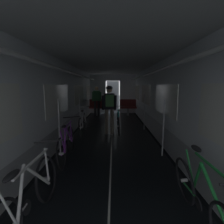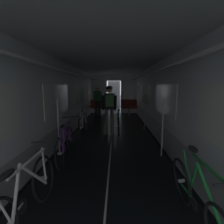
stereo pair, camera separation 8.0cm
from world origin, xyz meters
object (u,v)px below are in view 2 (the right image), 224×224
object	(u,v)px
bicycle_green	(198,200)
bicycle_teal_in_aisle	(118,122)
person_standing_near_bench	(98,99)
bicycle_purple	(66,143)
bicycle_white	(25,197)
person_cyclist_aisle	(109,104)
bicycle_silver	(83,123)
bench_seat_far_left	(98,106)
bench_seat_far_right	(129,106)

from	to	relation	value
bicycle_green	bicycle_teal_in_aisle	distance (m)	4.53
bicycle_green	person_standing_near_bench	bearing A→B (deg)	104.44
bicycle_purple	bicycle_teal_in_aisle	world-z (taller)	bicycle_purple
bicycle_white	person_cyclist_aisle	distance (m)	4.31
bicycle_white	person_standing_near_bench	xyz separation A→B (m)	(0.06, 7.80, 0.59)
bicycle_green	bicycle_silver	bearing A→B (deg)	116.81
bicycle_silver	person_cyclist_aisle	xyz separation A→B (m)	(0.96, -0.11, 0.69)
bicycle_purple	person_cyclist_aisle	world-z (taller)	person_cyclist_aisle
bench_seat_far_left	bicycle_silver	world-z (taller)	bench_seat_far_left
bicycle_white	bicycle_teal_in_aisle	distance (m)	4.59
bicycle_silver	person_standing_near_bench	bearing A→B (deg)	87.46
bicycle_white	bicycle_green	world-z (taller)	bicycle_green
bicycle_purple	bicycle_teal_in_aisle	xyz separation A→B (m)	(1.28, 2.45, 0.00)
bench_seat_far_right	person_cyclist_aisle	xyz separation A→B (m)	(-0.99, -4.01, 0.50)
bench_seat_far_left	bicycle_purple	bearing A→B (deg)	-91.29
person_cyclist_aisle	bicycle_silver	bearing A→B (deg)	173.32
bench_seat_far_right	bicycle_purple	distance (m)	6.50
bench_seat_far_right	bicycle_white	xyz separation A→B (m)	(-1.85, -8.18, -0.19)
bicycle_green	bench_seat_far_left	bearing A→B (deg)	103.82
bicycle_white	bench_seat_far_left	bearing A→B (deg)	89.63
bicycle_purple	person_cyclist_aisle	distance (m)	2.48
bench_seat_far_right	bicycle_purple	size ratio (longest dim) A/B	0.58
bicycle_silver	bicycle_white	world-z (taller)	bicycle_white
bench_seat_far_right	bicycle_green	distance (m)	8.20
bicycle_white	person_cyclist_aisle	size ratio (longest dim) A/B	0.98
bench_seat_far_left	person_cyclist_aisle	world-z (taller)	person_cyclist_aisle
bicycle_purple	person_standing_near_bench	distance (m)	5.86
bench_seat_far_left	bench_seat_far_right	xyz separation A→B (m)	(1.80, 0.00, 0.00)
bench_seat_far_right	person_standing_near_bench	world-z (taller)	person_standing_near_bench
bicycle_white	bicycle_purple	xyz separation A→B (m)	(-0.09, 1.98, 0.00)
person_cyclist_aisle	bicycle_teal_in_aisle	world-z (taller)	person_cyclist_aisle
person_cyclist_aisle	bicycle_white	bearing A→B (deg)	-101.70
person_cyclist_aisle	bicycle_teal_in_aisle	bearing A→B (deg)	39.16
bicycle_silver	person_cyclist_aisle	size ratio (longest dim) A/B	0.98
bicycle_silver	bicycle_purple	size ratio (longest dim) A/B	1.00
bicycle_white	bicycle_teal_in_aisle	world-z (taller)	bicycle_white
bicycle_purple	bicycle_green	world-z (taller)	bicycle_green
bicycle_teal_in_aisle	person_standing_near_bench	distance (m)	3.60
bicycle_purple	person_standing_near_bench	size ratio (longest dim) A/B	1.00
bicycle_purple	person_cyclist_aisle	bearing A→B (deg)	66.56
person_cyclist_aisle	bench_seat_far_right	bearing A→B (deg)	76.13
bicycle_purple	bicycle_green	size ratio (longest dim) A/B	1.00
bench_seat_far_left	bicycle_teal_in_aisle	size ratio (longest dim) A/B	0.58
bench_seat_far_left	bicycle_white	size ratio (longest dim) A/B	0.58
bicycle_white	bicycle_green	bearing A→B (deg)	-0.39
bench_seat_far_right	person_cyclist_aisle	bearing A→B (deg)	-103.87
bicycle_silver	person_standing_near_bench	distance (m)	3.58
bicycle_silver	bench_seat_far_left	bearing A→B (deg)	87.74
bench_seat_far_left	bench_seat_far_right	size ratio (longest dim) A/B	1.00
bicycle_purple	bicycle_green	bearing A→B (deg)	-42.72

